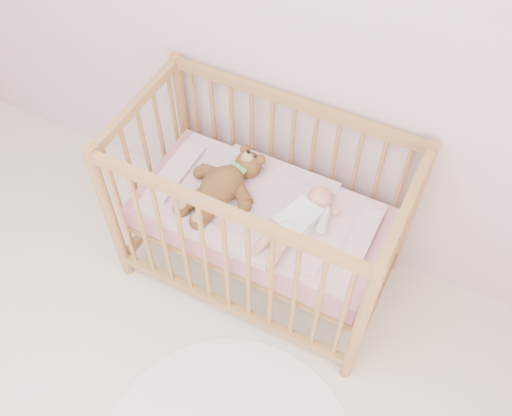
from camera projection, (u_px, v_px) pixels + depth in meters
The scene contains 6 objects.
wall_back at pixel (248, 7), 2.43m from camera, with size 4.00×0.02×2.70m, color silver.
crib at pixel (261, 216), 2.81m from camera, with size 1.36×0.76×1.00m, color #A98148, non-canonical shape.
mattress at pixel (261, 217), 2.83m from camera, with size 1.22×0.62×0.13m, color pink.
blanket at pixel (261, 208), 2.77m from camera, with size 1.10×0.58×0.06m, color #CE8E9D, non-canonical shape.
baby at pixel (299, 218), 2.64m from camera, with size 0.26×0.53×0.13m, color white, non-canonical shape.
teddy_bear at pixel (221, 185), 2.74m from camera, with size 0.39×0.55×0.15m, color brown, non-canonical shape.
Camera 1 is at (1.00, 0.10, 2.76)m, focal length 40.00 mm.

